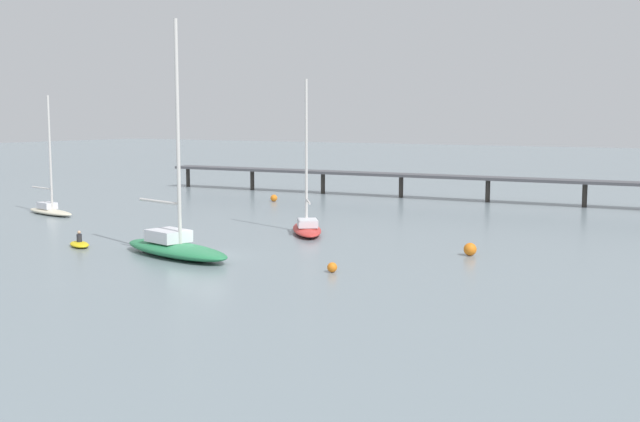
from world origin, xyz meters
TOP-DOWN VIEW (x-y plane):
  - ground_plane at (0.00, 0.00)m, footprint 400.00×400.00m
  - pier at (14.19, 41.32)m, footprint 71.43×6.66m
  - sailboat_cream at (-26.52, 9.73)m, footprint 7.27×3.07m
  - sailboat_red at (0.22, 11.85)m, footprint 6.19×7.41m
  - sailboat_green at (-1.89, -1.11)m, footprint 10.36×5.16m
  - dinghy_yellow at (-10.16, -1.64)m, footprint 2.84×2.29m
  - mooring_buoy_outer at (14.56, 8.95)m, footprint 0.85×0.85m
  - mooring_buoy_mid at (9.54, -0.46)m, footprint 0.59×0.59m
  - mooring_buoy_near at (-14.91, 29.67)m, footprint 0.74×0.74m

SIDE VIEW (x-z plane):
  - ground_plane at x=0.00m, z-range 0.00..0.00m
  - dinghy_yellow at x=-10.16m, z-range -0.36..0.78m
  - mooring_buoy_mid at x=9.54m, z-range 0.00..0.59m
  - mooring_buoy_near at x=-14.91m, z-range 0.00..0.74m
  - mooring_buoy_outer at x=14.56m, z-range 0.00..0.85m
  - sailboat_red at x=0.22m, z-range -5.31..6.61m
  - sailboat_cream at x=-26.52m, z-range -4.80..6.17m
  - sailboat_green at x=-1.89m, z-range -6.79..8.34m
  - pier at x=14.19m, z-range 0.24..6.42m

